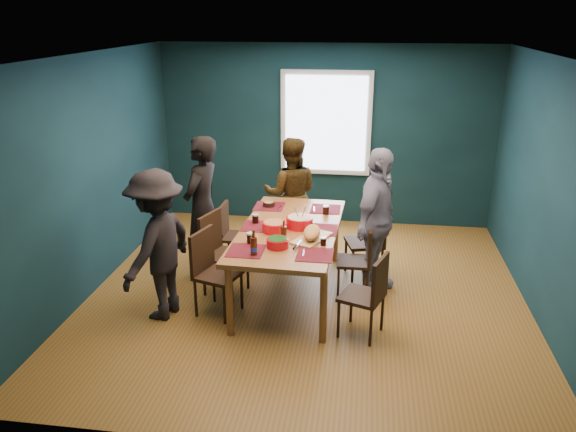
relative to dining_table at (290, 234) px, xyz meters
name	(u,v)px	position (x,y,z in m)	size (l,w,h in m)	color
room	(311,175)	(0.20, 0.26, 0.63)	(5.01, 5.01, 2.71)	olive
dining_table	(290,234)	(0.00, 0.00, 0.00)	(1.15, 2.19, 0.82)	#9A582E
chair_left_far	(231,231)	(-0.85, 0.64, -0.25)	(0.39, 0.39, 0.84)	black
chair_left_mid	(218,247)	(-0.82, -0.05, -0.18)	(0.54, 0.54, 0.96)	black
chair_left_near	(211,266)	(-0.78, -0.54, -0.20)	(0.53, 0.53, 0.93)	black
chair_right_far	(372,235)	(0.93, 0.59, -0.20)	(0.52, 0.52, 0.93)	black
chair_right_mid	(361,255)	(0.81, 0.10, -0.25)	(0.40, 0.40, 0.84)	black
chair_right_near	(370,290)	(0.92, -0.81, -0.22)	(0.51, 0.51, 0.89)	black
person_far_left	(202,207)	(-1.13, 0.41, 0.14)	(0.64, 0.42, 1.75)	black
person_back	(291,194)	(-0.17, 1.36, 0.04)	(0.76, 0.59, 1.56)	black
person_right	(376,222)	(0.97, 0.22, 0.12)	(1.01, 0.42, 1.72)	white
person_near_left	(158,245)	(-1.30, -0.68, 0.08)	(1.06, 0.61, 1.63)	black
bowl_salad	(274,226)	(-0.15, -0.12, 0.14)	(0.27, 0.27, 0.11)	red
bowl_dumpling	(300,221)	(0.11, 0.05, 0.15)	(0.31, 0.31, 0.28)	red
bowl_herbs	(277,242)	(-0.05, -0.56, 0.13)	(0.23, 0.23, 0.10)	red
cutting_board	(312,234)	(0.28, -0.29, 0.14)	(0.43, 0.64, 0.14)	tan
small_bowl	(269,204)	(-0.36, 0.71, 0.11)	(0.15, 0.15, 0.06)	black
beer_bottle_a	(254,246)	(-0.25, -0.78, 0.17)	(0.07, 0.07, 0.27)	#451B0C
beer_bottle_b	(284,233)	(-0.01, -0.38, 0.17)	(0.06, 0.06, 0.23)	#451B0C
cola_glass_a	(250,237)	(-0.35, -0.49, 0.14)	(0.08, 0.08, 0.12)	black
cola_glass_b	(323,241)	(0.42, -0.44, 0.13)	(0.07, 0.07, 0.09)	black
cola_glass_c	(326,209)	(0.37, 0.53, 0.14)	(0.08, 0.08, 0.11)	black
cola_glass_d	(255,218)	(-0.41, 0.10, 0.14)	(0.08, 0.08, 0.11)	black
napkin_a	(325,228)	(0.40, 0.07, 0.08)	(0.15, 0.15, 0.00)	#F38066
napkin_b	(252,238)	(-0.36, -0.35, 0.08)	(0.12, 0.12, 0.00)	#F38066
napkin_c	(316,256)	(0.37, -0.74, 0.08)	(0.16, 0.16, 0.00)	#F38066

